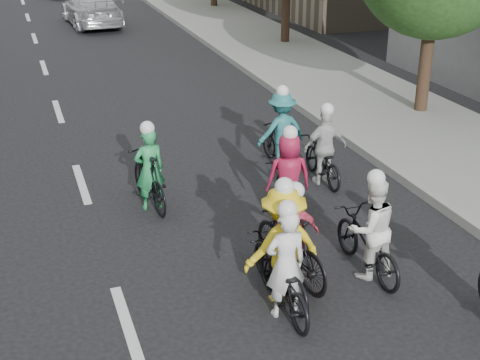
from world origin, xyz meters
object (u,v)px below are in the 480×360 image
cyclist_7 (281,135)px  follow_car_lead (91,9)px  cyclist_2 (281,254)px  cyclist_4 (287,186)px  cyclist_3 (292,243)px  cyclist_6 (369,237)px  cyclist_0 (283,276)px  cyclist_8 (323,155)px  cyclist_5 (149,176)px

cyclist_7 → follow_car_lead: (-1.53, 17.41, 0.02)m
cyclist_2 → cyclist_4: size_ratio=1.08×
cyclist_3 → cyclist_6: bearing=158.1°
cyclist_2 → follow_car_lead: bearing=-95.3°
cyclist_2 → follow_car_lead: size_ratio=0.38×
cyclist_7 → cyclist_4: bearing=64.4°
cyclist_0 → cyclist_8: bearing=-122.2°
cyclist_2 → cyclist_4: (1.08, 2.35, -0.10)m
cyclist_4 → follow_car_lead: cyclist_4 is taller
cyclist_5 → follow_car_lead: 18.49m
cyclist_5 → cyclist_7: 3.15m
cyclist_4 → cyclist_5: cyclist_4 is taller
cyclist_3 → follow_car_lead: size_ratio=0.38×
cyclist_2 → cyclist_8: size_ratio=1.13×
cyclist_6 → cyclist_2: bearing=5.5°
cyclist_3 → cyclist_4: size_ratio=1.09×
cyclist_7 → follow_car_lead: cyclist_7 is taller
cyclist_3 → cyclist_5: (-1.44, 3.15, -0.01)m
cyclist_3 → cyclist_2: bearing=40.0°
cyclist_6 → follow_car_lead: 21.84m
cyclist_2 → cyclist_7: size_ratio=1.06×
cyclist_3 → cyclist_4: 2.08m
cyclist_2 → cyclist_5: bearing=-77.3°
cyclist_0 → cyclist_2: cyclist_2 is taller
cyclist_3 → cyclist_4: cyclist_4 is taller
cyclist_4 → cyclist_5: 2.50m
cyclist_4 → cyclist_8: 1.75m
cyclist_8 → cyclist_6: bearing=77.3°
cyclist_7 → cyclist_8: size_ratio=1.06×
cyclist_2 → cyclist_0: bearing=68.4°
cyclist_6 → cyclist_8: 3.47m
cyclist_0 → cyclist_6: size_ratio=0.96×
cyclist_6 → cyclist_4: bearing=-81.2°
cyclist_5 → cyclist_0: bearing=97.9°
cyclist_0 → follow_car_lead: (0.45, 22.31, 0.16)m
cyclist_0 → cyclist_5: bearing=-75.3°
cyclist_0 → cyclist_8: 4.58m
cyclist_3 → cyclist_4: bearing=-122.0°
cyclist_5 → cyclist_7: (2.98, 1.02, 0.09)m
cyclist_6 → cyclist_7: (0.40, 4.39, 0.08)m
cyclist_0 → cyclist_5: size_ratio=0.96×
cyclist_0 → cyclist_4: 2.92m
cyclist_7 → cyclist_8: 1.15m
cyclist_3 → cyclist_6: (1.15, -0.22, -0.00)m
cyclist_6 → cyclist_8: cyclist_6 is taller
cyclist_4 → cyclist_6: cyclist_4 is taller
cyclist_6 → follow_car_lead: (-1.13, 21.81, 0.10)m
cyclist_8 → cyclist_4: bearing=45.2°
cyclist_0 → cyclist_8: (2.46, 3.87, 0.01)m
follow_car_lead → cyclist_0: bearing=85.3°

